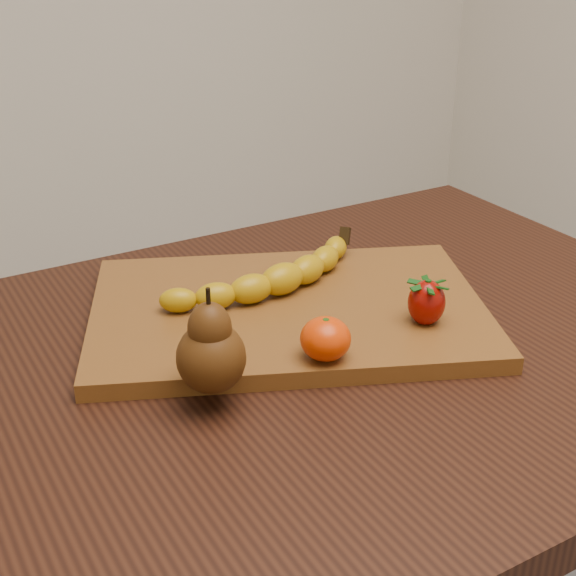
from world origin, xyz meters
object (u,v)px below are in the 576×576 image
pear (210,340)px  mandarin (326,339)px  table (305,421)px  cutting_board (288,311)px

pear → mandarin: pear is taller
pear → table: bearing=20.3°
cutting_board → mandarin: 0.13m
table → mandarin: (-0.01, -0.06, 0.14)m
pear → mandarin: size_ratio=2.00×
table → pear: size_ratio=9.63×
pear → mandarin: bearing=-3.3°
mandarin → pear: bearing=176.7°
table → pear: (-0.13, -0.05, 0.17)m
table → cutting_board: bearing=75.7°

